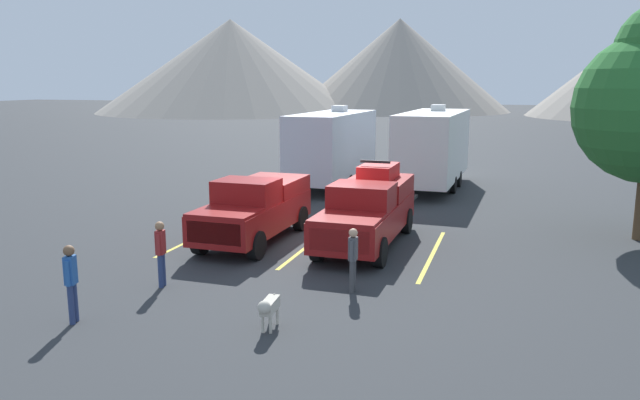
% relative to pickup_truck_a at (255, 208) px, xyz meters
% --- Properties ---
extents(ground_plane, '(240.00, 240.00, 0.00)m').
position_rel_pickup_truck_a_xyz_m(ground_plane, '(1.77, 0.49, -1.05)').
color(ground_plane, '#2D3033').
extents(pickup_truck_a, '(2.08, 5.29, 2.03)m').
position_rel_pickup_truck_a_xyz_m(pickup_truck_a, '(0.00, 0.00, 0.00)').
color(pickup_truck_a, maroon).
rests_on(pickup_truck_a, ground).
extents(pickup_truck_b, '(2.09, 5.82, 2.48)m').
position_rel_pickup_truck_a_xyz_m(pickup_truck_b, '(3.44, 0.69, 0.07)').
color(pickup_truck_b, maroon).
rests_on(pickup_truck_b, ground).
extents(lot_stripe_a, '(0.12, 5.50, 0.01)m').
position_rel_pickup_truck_a_xyz_m(lot_stripe_a, '(-1.97, 0.08, -1.05)').
color(lot_stripe_a, gold).
rests_on(lot_stripe_a, ground).
extents(lot_stripe_b, '(0.12, 5.50, 0.01)m').
position_rel_pickup_truck_a_xyz_m(lot_stripe_b, '(1.77, 0.08, -1.05)').
color(lot_stripe_b, gold).
rests_on(lot_stripe_b, ground).
extents(lot_stripe_c, '(0.12, 5.50, 0.01)m').
position_rel_pickup_truck_a_xyz_m(lot_stripe_c, '(5.51, 0.08, -1.05)').
color(lot_stripe_c, gold).
rests_on(lot_stripe_c, ground).
extents(camper_trailer_a, '(2.59, 8.25, 3.78)m').
position_rel_pickup_truck_a_xyz_m(camper_trailer_a, '(-0.54, 10.23, 0.94)').
color(camper_trailer_a, silver).
rests_on(camper_trailer_a, ground).
extents(camper_trailer_b, '(2.69, 8.67, 3.84)m').
position_rel_pickup_truck_a_xyz_m(camper_trailer_b, '(4.01, 11.19, 0.97)').
color(camper_trailer_b, white).
rests_on(camper_trailer_b, ground).
extents(person_a, '(0.25, 0.36, 1.66)m').
position_rel_pickup_truck_a_xyz_m(person_a, '(-0.91, -7.28, -0.10)').
color(person_a, navy).
rests_on(person_a, ground).
extents(person_b, '(0.23, 0.35, 1.62)m').
position_rel_pickup_truck_a_xyz_m(person_b, '(-0.42, -4.73, -0.12)').
color(person_b, navy).
rests_on(person_b, ground).
extents(person_c, '(0.21, 0.34, 1.55)m').
position_rel_pickup_truck_a_xyz_m(person_c, '(4.11, -3.69, -0.16)').
color(person_c, '#3F3F42').
rests_on(person_c, ground).
extents(dog, '(0.31, 0.95, 0.72)m').
position_rel_pickup_truck_a_xyz_m(dog, '(3.09, -6.43, -0.56)').
color(dog, beige).
rests_on(dog, ground).
extents(mountain_ridge, '(124.83, 50.51, 16.29)m').
position_rel_pickup_truck_a_xyz_m(mountain_ridge, '(-1.93, 80.11, 6.49)').
color(mountain_ridge, gray).
rests_on(mountain_ridge, ground).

